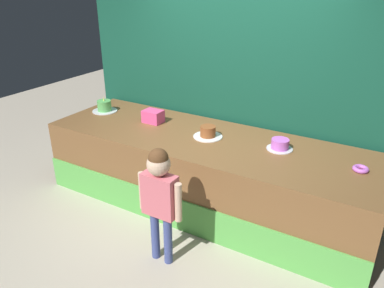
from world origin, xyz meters
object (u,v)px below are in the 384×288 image
object	(u,v)px
donut	(361,169)
cake_left	(104,107)
child_figure	(160,191)
cake_right	(280,145)
pink_box	(153,116)
cake_center	(208,132)

from	to	relation	value
donut	cake_left	world-z (taller)	cake_left
child_figure	cake_left	distance (m)	2.11
donut	cake_right	xyz separation A→B (m)	(-0.81, 0.08, 0.03)
cake_right	pink_box	bearing A→B (deg)	-178.93
cake_center	cake_right	size ratio (longest dim) A/B	1.21
cake_left	cake_right	xyz separation A→B (m)	(2.42, 0.03, -0.01)
cake_left	donut	bearing A→B (deg)	-0.97
pink_box	donut	size ratio (longest dim) A/B	1.59
donut	cake_right	bearing A→B (deg)	174.19
pink_box	cake_left	world-z (taller)	cake_left
pink_box	donut	world-z (taller)	pink_box
pink_box	donut	xyz separation A→B (m)	(2.42, -0.05, -0.06)
cake_center	cake_right	xyz separation A→B (m)	(0.81, 0.10, -0.00)
donut	cake_center	world-z (taller)	cake_center
child_figure	cake_center	distance (m)	1.14
donut	cake_center	distance (m)	1.61
cake_right	donut	bearing A→B (deg)	-5.81
child_figure	pink_box	distance (m)	1.52
pink_box	donut	distance (m)	2.42
child_figure	pink_box	xyz separation A→B (m)	(-0.93, 1.19, 0.16)
child_figure	donut	xyz separation A→B (m)	(1.49, 1.14, 0.11)
child_figure	cake_right	world-z (taller)	child_figure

